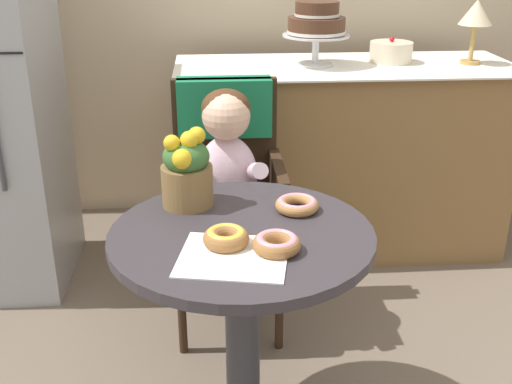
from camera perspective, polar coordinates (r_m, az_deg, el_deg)
cafe_table at (r=1.80m, az=-1.25°, el=-9.64°), size 0.72×0.72×0.72m
wicker_chair at (r=2.39m, az=-2.73°, el=2.43°), size 0.42×0.45×0.95m
seated_child at (r=2.23m, az=-2.62°, el=1.97°), size 0.27×0.32×0.73m
paper_napkin at (r=1.56m, az=-2.07°, el=-5.89°), size 0.31×0.28×0.00m
donut_front at (r=1.58m, az=1.89°, el=-4.66°), size 0.12×0.12×0.04m
donut_mid at (r=1.81m, az=3.75°, el=-1.12°), size 0.13×0.13×0.04m
donut_side at (r=1.61m, az=-2.74°, el=-4.12°), size 0.12×0.12×0.05m
flower_vase at (r=1.82m, az=-6.34°, el=2.11°), size 0.15×0.16×0.24m
display_counter at (r=3.06m, az=7.75°, el=3.15°), size 1.56×0.62×0.90m
tiered_cake_stand at (r=2.88m, az=5.51°, el=14.99°), size 0.30×0.30×0.28m
round_layer_cake at (r=3.03m, az=12.16°, el=12.33°), size 0.20×0.20×0.12m
table_lamp at (r=3.06m, az=19.37°, el=14.92°), size 0.15×0.15×0.28m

